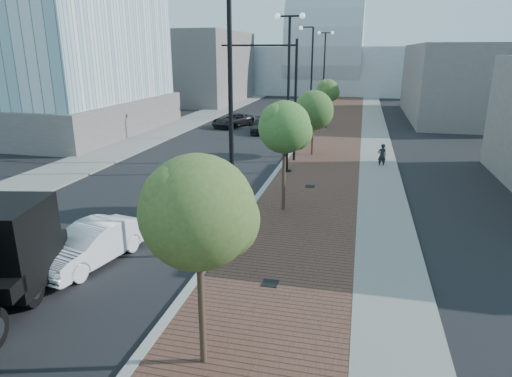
# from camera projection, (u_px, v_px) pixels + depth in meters

# --- Properties ---
(sidewalk) EXTENTS (7.00, 140.00, 0.12)m
(sidewalk) POSITION_uv_depth(u_px,v_px,m) (346.00, 128.00, 43.76)
(sidewalk) COLOR #4C2D23
(sidewalk) RESTS_ON ground
(concrete_strip) EXTENTS (2.40, 140.00, 0.13)m
(concrete_strip) POSITION_uv_depth(u_px,v_px,m) (374.00, 129.00, 43.16)
(concrete_strip) COLOR slate
(concrete_strip) RESTS_ON ground
(curb) EXTENTS (0.30, 140.00, 0.14)m
(curb) POSITION_uv_depth(u_px,v_px,m) (310.00, 126.00, 44.52)
(curb) COLOR gray
(curb) RESTS_ON ground
(west_sidewalk) EXTENTS (4.00, 140.00, 0.12)m
(west_sidewalk) POSITION_uv_depth(u_px,v_px,m) (189.00, 122.00, 47.38)
(west_sidewalk) COLOR slate
(west_sidewalk) RESTS_ON ground
(white_sedan) EXTENTS (2.36, 4.58, 1.44)m
(white_sedan) POSITION_uv_depth(u_px,v_px,m) (91.00, 244.00, 15.66)
(white_sedan) COLOR white
(white_sedan) RESTS_ON ground
(dark_car_mid) EXTENTS (3.90, 5.30, 1.34)m
(dark_car_mid) POSITION_uv_depth(u_px,v_px,m) (233.00, 120.00, 44.35)
(dark_car_mid) COLOR black
(dark_car_mid) RESTS_ON ground
(dark_car_far) EXTENTS (2.35, 4.57, 1.27)m
(dark_car_far) POSITION_uv_depth(u_px,v_px,m) (261.00, 126.00, 41.15)
(dark_car_far) COLOR black
(dark_car_far) RESTS_ON ground
(pedestrian) EXTENTS (0.65, 0.52, 1.54)m
(pedestrian) POSITION_uv_depth(u_px,v_px,m) (382.00, 156.00, 28.80)
(pedestrian) COLOR black
(pedestrian) RESTS_ON ground
(streetlight_1) EXTENTS (1.44, 0.56, 9.21)m
(streetlight_1) POSITION_uv_depth(u_px,v_px,m) (228.00, 139.00, 15.25)
(streetlight_1) COLOR black
(streetlight_1) RESTS_ON ground
(streetlight_2) EXTENTS (1.72, 0.56, 9.28)m
(streetlight_2) POSITION_uv_depth(u_px,v_px,m) (288.00, 94.00, 26.25)
(streetlight_2) COLOR black
(streetlight_2) RESTS_ON ground
(streetlight_3) EXTENTS (1.44, 0.56, 9.21)m
(streetlight_3) POSITION_uv_depth(u_px,v_px,m) (310.00, 87.00, 37.57)
(streetlight_3) COLOR black
(streetlight_3) RESTS_ON ground
(streetlight_4) EXTENTS (1.72, 0.56, 9.28)m
(streetlight_4) POSITION_uv_depth(u_px,v_px,m) (324.00, 74.00, 48.57)
(streetlight_4) COLOR black
(streetlight_4) RESTS_ON ground
(traffic_mast) EXTENTS (5.09, 0.20, 8.00)m
(traffic_mast) POSITION_uv_depth(u_px,v_px,m) (282.00, 87.00, 29.19)
(traffic_mast) COLOR black
(traffic_mast) RESTS_ON ground
(tree_0) EXTENTS (2.57, 2.55, 5.18)m
(tree_0) POSITION_uv_depth(u_px,v_px,m) (200.00, 213.00, 9.57)
(tree_0) COLOR #382619
(tree_0) RESTS_ON ground
(tree_1) EXTENTS (2.40, 2.35, 5.18)m
(tree_1) POSITION_uv_depth(u_px,v_px,m) (286.00, 127.00, 19.78)
(tree_1) COLOR #382619
(tree_1) RESTS_ON ground
(tree_2) EXTENTS (2.79, 2.79, 4.67)m
(tree_2) POSITION_uv_depth(u_px,v_px,m) (314.00, 110.00, 31.15)
(tree_2) COLOR #382619
(tree_2) RESTS_ON ground
(tree_3) EXTENTS (2.22, 2.14, 4.75)m
(tree_3) POSITION_uv_depth(u_px,v_px,m) (328.00, 91.00, 42.19)
(tree_3) COLOR #382619
(tree_3) RESTS_ON ground
(tower_podium) EXTENTS (19.00, 19.00, 3.00)m
(tower_podium) POSITION_uv_depth(u_px,v_px,m) (47.00, 115.00, 41.93)
(tower_podium) COLOR #5E5755
(tower_podium) RESTS_ON ground
(convention_center) EXTENTS (50.00, 30.00, 50.00)m
(convention_center) POSITION_uv_depth(u_px,v_px,m) (328.00, 58.00, 85.07)
(convention_center) COLOR #A0A7AA
(convention_center) RESTS_ON ground
(commercial_block_nw) EXTENTS (14.00, 20.00, 10.00)m
(commercial_block_nw) POSITION_uv_depth(u_px,v_px,m) (193.00, 67.00, 66.06)
(commercial_block_nw) COLOR #68605E
(commercial_block_nw) RESTS_ON ground
(commercial_block_ne) EXTENTS (12.00, 22.00, 8.00)m
(commercial_block_ne) POSITION_uv_depth(u_px,v_px,m) (467.00, 82.00, 49.15)
(commercial_block_ne) COLOR #665E5C
(commercial_block_ne) RESTS_ON ground
(utility_cover_1) EXTENTS (0.50, 0.50, 0.02)m
(utility_cover_1) POSITION_uv_depth(u_px,v_px,m) (270.00, 283.00, 14.21)
(utility_cover_1) COLOR black
(utility_cover_1) RESTS_ON sidewalk
(utility_cover_2) EXTENTS (0.50, 0.50, 0.02)m
(utility_cover_2) POSITION_uv_depth(u_px,v_px,m) (310.00, 186.00, 24.44)
(utility_cover_2) COLOR black
(utility_cover_2) RESTS_ON sidewalk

